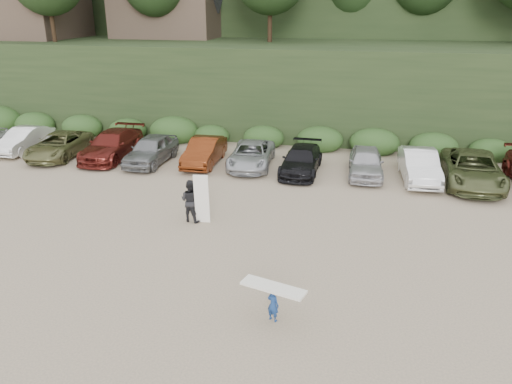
# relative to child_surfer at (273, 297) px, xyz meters

# --- Properties ---
(ground) EXTENTS (120.00, 120.00, 0.00)m
(ground) POSITION_rel_child_surfer_xyz_m (-1.70, 3.86, -0.78)
(ground) COLOR tan
(ground) RESTS_ON ground
(parked_cars) EXTENTS (34.45, 6.13, 1.63)m
(parked_cars) POSITION_rel_child_surfer_xyz_m (-3.81, 13.76, -0.02)
(parked_cars) COLOR #AEAFB3
(parked_cars) RESTS_ON ground
(child_surfer) EXTENTS (1.99, 1.04, 1.15)m
(child_surfer) POSITION_rel_child_surfer_xyz_m (0.00, 0.00, 0.00)
(child_surfer) COLOR navy
(child_surfer) RESTS_ON ground
(adult_surfer) EXTENTS (1.38, 0.88, 2.17)m
(adult_surfer) POSITION_rel_child_surfer_xyz_m (-4.64, 6.23, 0.16)
(adult_surfer) COLOR black
(adult_surfer) RESTS_ON ground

